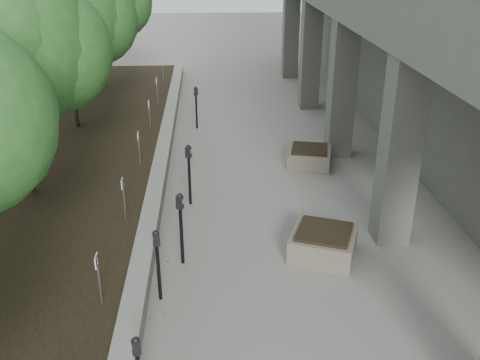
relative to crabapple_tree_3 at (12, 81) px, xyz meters
name	(u,v)px	position (x,y,z in m)	size (l,w,h in m)	color
retaining_wall	(159,178)	(2.97, 1.00, -2.87)	(0.39, 26.00, 0.50)	gray
planting_bed	(17,183)	(-0.70, 1.00, -2.92)	(7.00, 26.00, 0.40)	#2E2517
crabapple_tree_3	(12,81)	(0.00, 0.00, 0.00)	(4.60, 4.00, 5.44)	#276325
crabapple_tree_4	(66,41)	(0.00, 5.00, 0.00)	(4.60, 4.00, 5.44)	#276325
crabapple_tree_5	(96,19)	(0.00, 10.00, 0.00)	(4.60, 4.00, 5.44)	#276325
parking_sign_3	(99,280)	(2.45, -4.50, -2.24)	(0.04, 0.22, 0.96)	black
parking_sign_4	(124,199)	(2.45, -1.50, -2.24)	(0.04, 0.22, 0.96)	black
parking_sign_5	(139,149)	(2.45, 1.50, -2.24)	(0.04, 0.22, 0.96)	black
parking_sign_6	(150,115)	(2.45, 4.50, -2.24)	(0.04, 0.22, 0.96)	black
parking_sign_7	(157,90)	(2.45, 7.50, -2.24)	(0.04, 0.22, 0.96)	black
parking_sign_8	(163,72)	(2.45, 10.50, -2.24)	(0.04, 0.22, 0.96)	black
parking_meter_2	(181,229)	(3.73, -2.72, -2.34)	(0.16, 0.11, 1.57)	black
parking_meter_3	(158,266)	(3.36, -3.89, -2.40)	(0.14, 0.10, 1.44)	black
parking_meter_4	(189,175)	(3.82, -0.09, -2.34)	(0.16, 0.11, 1.57)	black
parking_meter_5	(196,108)	(3.91, 5.69, -2.38)	(0.15, 0.10, 1.48)	black
planter_front	(323,243)	(6.62, -2.61, -2.83)	(1.26, 1.26, 0.59)	gray
planter_back	(309,157)	(7.19, 2.15, -2.84)	(1.18, 1.18, 0.55)	gray
berry_scatter	(231,268)	(4.70, -3.00, -3.11)	(3.30, 14.10, 0.02)	maroon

